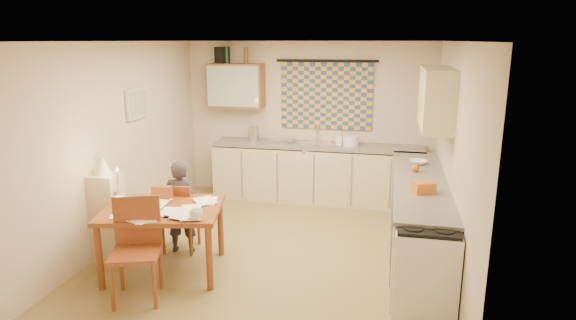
% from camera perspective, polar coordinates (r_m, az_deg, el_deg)
% --- Properties ---
extents(floor, '(4.00, 4.50, 0.02)m').
position_cam_1_polar(floor, '(6.08, -1.50, -10.50)').
color(floor, olive).
rests_on(floor, ground).
extents(ceiling, '(4.00, 4.50, 0.02)m').
position_cam_1_polar(ceiling, '(5.53, -1.67, 14.00)').
color(ceiling, white).
rests_on(ceiling, floor).
extents(wall_back, '(4.00, 0.02, 2.50)m').
position_cam_1_polar(wall_back, '(7.85, 2.36, 4.76)').
color(wall_back, beige).
rests_on(wall_back, floor).
extents(wall_front, '(4.00, 0.02, 2.50)m').
position_cam_1_polar(wall_front, '(3.61, -10.21, -6.70)').
color(wall_front, beige).
rests_on(wall_front, floor).
extents(wall_left, '(0.02, 4.50, 2.50)m').
position_cam_1_polar(wall_left, '(6.45, -19.22, 1.94)').
color(wall_left, beige).
rests_on(wall_left, floor).
extents(wall_right, '(0.02, 4.50, 2.50)m').
position_cam_1_polar(wall_right, '(5.56, 18.98, 0.12)').
color(wall_right, beige).
rests_on(wall_right, floor).
extents(window_blind, '(1.45, 0.03, 1.05)m').
position_cam_1_polar(window_blind, '(7.71, 4.56, 7.56)').
color(window_blind, navy).
rests_on(window_blind, wall_back).
extents(curtain_rod, '(1.60, 0.04, 0.04)m').
position_cam_1_polar(curtain_rod, '(7.64, 4.62, 11.65)').
color(curtain_rod, black).
rests_on(curtain_rod, wall_back).
extents(wall_cabinet, '(0.90, 0.34, 0.70)m').
position_cam_1_polar(wall_cabinet, '(7.88, -6.19, 8.77)').
color(wall_cabinet, brown).
rests_on(wall_cabinet, wall_back).
extents(wall_cabinet_glass, '(0.84, 0.02, 0.64)m').
position_cam_1_polar(wall_cabinet_glass, '(7.72, -6.59, 8.65)').
color(wall_cabinet_glass, '#99B2A5').
rests_on(wall_cabinet_glass, wall_back).
extents(upper_cabinet_right, '(0.34, 1.30, 0.70)m').
position_cam_1_polar(upper_cabinet_right, '(5.98, 17.14, 7.05)').
color(upper_cabinet_right, tan).
rests_on(upper_cabinet_right, wall_right).
extents(framed_print, '(0.04, 0.50, 0.40)m').
position_cam_1_polar(framed_print, '(6.69, -17.47, 6.42)').
color(framed_print, beige).
rests_on(framed_print, wall_left).
extents(print_canvas, '(0.01, 0.42, 0.32)m').
position_cam_1_polar(print_canvas, '(6.68, -17.28, 6.42)').
color(print_canvas, beige).
rests_on(print_canvas, wall_left).
extents(counter_back, '(3.30, 0.62, 0.92)m').
position_cam_1_polar(counter_back, '(7.69, 3.43, -1.55)').
color(counter_back, tan).
rests_on(counter_back, floor).
extents(counter_right, '(0.62, 2.95, 0.92)m').
position_cam_1_polar(counter_right, '(6.01, 15.15, -6.53)').
color(counter_right, tan).
rests_on(counter_right, floor).
extents(stove, '(0.57, 0.57, 0.89)m').
position_cam_1_polar(stove, '(4.76, 15.87, -12.33)').
color(stove, white).
rests_on(stove, floor).
extents(sink, '(0.69, 0.64, 0.10)m').
position_cam_1_polar(sink, '(7.59, 3.30, 1.58)').
color(sink, silver).
rests_on(sink, counter_back).
extents(tap, '(0.03, 0.03, 0.28)m').
position_cam_1_polar(tap, '(7.72, 3.51, 3.17)').
color(tap, silver).
rests_on(tap, counter_back).
extents(dish_rack, '(0.40, 0.36, 0.06)m').
position_cam_1_polar(dish_rack, '(7.67, -0.71, 2.28)').
color(dish_rack, silver).
rests_on(dish_rack, counter_back).
extents(kettle, '(0.20, 0.20, 0.24)m').
position_cam_1_polar(kettle, '(7.77, -4.08, 3.07)').
color(kettle, silver).
rests_on(kettle, counter_back).
extents(mixing_bowl, '(0.24, 0.24, 0.16)m').
position_cam_1_polar(mixing_bowl, '(7.50, 7.46, 2.27)').
color(mixing_bowl, white).
rests_on(mixing_bowl, counter_back).
extents(soap_bottle, '(0.10, 0.10, 0.21)m').
position_cam_1_polar(soap_bottle, '(7.56, 6.10, 2.60)').
color(soap_bottle, white).
rests_on(soap_bottle, counter_back).
extents(bowl, '(0.24, 0.24, 0.06)m').
position_cam_1_polar(bowl, '(6.57, 15.15, -0.24)').
color(bowl, white).
rests_on(bowl, counter_right).
extents(orange_bag, '(0.27, 0.24, 0.12)m').
position_cam_1_polar(orange_bag, '(5.36, 15.75, -3.13)').
color(orange_bag, '#C45E1E').
rests_on(orange_bag, counter_right).
extents(fruit_orange, '(0.10, 0.10, 0.10)m').
position_cam_1_polar(fruit_orange, '(6.18, 14.86, -0.91)').
color(fruit_orange, '#C45E1E').
rests_on(fruit_orange, counter_right).
extents(speaker, '(0.21, 0.24, 0.26)m').
position_cam_1_polar(speaker, '(7.92, -7.82, 12.23)').
color(speaker, black).
rests_on(speaker, wall_cabinet).
extents(bottle_green, '(0.09, 0.09, 0.26)m').
position_cam_1_polar(bottle_green, '(7.90, -7.34, 12.24)').
color(bottle_green, '#195926').
rests_on(bottle_green, wall_cabinet).
extents(bottle_brown, '(0.08, 0.08, 0.26)m').
position_cam_1_polar(bottle_brown, '(7.80, -5.01, 12.27)').
color(bottle_brown, brown).
rests_on(bottle_brown, wall_cabinet).
extents(dining_table, '(1.42, 1.19, 0.75)m').
position_cam_1_polar(dining_table, '(5.54, -14.45, -9.08)').
color(dining_table, brown).
rests_on(dining_table, floor).
extents(chair_far, '(0.43, 0.43, 0.87)m').
position_cam_1_polar(chair_far, '(6.07, -12.59, -8.02)').
color(chair_far, brown).
rests_on(chair_far, floor).
extents(chair_near, '(0.58, 0.58, 1.02)m').
position_cam_1_polar(chair_near, '(5.09, -17.45, -12.24)').
color(chair_near, brown).
rests_on(chair_near, floor).
extents(person, '(0.51, 0.42, 1.14)m').
position_cam_1_polar(person, '(5.94, -12.59, -5.41)').
color(person, black).
rests_on(person, floor).
extents(shelf_stand, '(0.32, 0.30, 1.03)m').
position_cam_1_polar(shelf_stand, '(6.01, -20.54, -6.33)').
color(shelf_stand, tan).
rests_on(shelf_stand, floor).
extents(lampshade, '(0.20, 0.20, 0.22)m').
position_cam_1_polar(lampshade, '(5.83, -21.06, -0.57)').
color(lampshade, beige).
rests_on(lampshade, shelf_stand).
extents(letter_rack, '(0.22, 0.11, 0.16)m').
position_cam_1_polar(letter_rack, '(5.65, -14.69, -3.78)').
color(letter_rack, brown).
rests_on(letter_rack, dining_table).
extents(mug, '(0.26, 0.26, 0.11)m').
position_cam_1_polar(mug, '(4.96, -10.86, -6.39)').
color(mug, white).
rests_on(mug, dining_table).
extents(magazine, '(0.47, 0.47, 0.03)m').
position_cam_1_polar(magazine, '(5.29, -19.95, -6.16)').
color(magazine, '#711704').
rests_on(magazine, dining_table).
extents(book, '(0.33, 0.37, 0.02)m').
position_cam_1_polar(book, '(5.44, -19.18, -5.58)').
color(book, '#C45E1E').
rests_on(book, dining_table).
extents(orange_box, '(0.12, 0.08, 0.04)m').
position_cam_1_polar(orange_box, '(5.20, -18.67, -6.33)').
color(orange_box, '#C45E1E').
rests_on(orange_box, dining_table).
extents(eyeglasses, '(0.14, 0.10, 0.02)m').
position_cam_1_polar(eyeglasses, '(5.11, -13.80, -6.50)').
color(eyeglasses, black).
rests_on(eyeglasses, dining_table).
extents(candle_holder, '(0.07, 0.07, 0.18)m').
position_cam_1_polar(candle_holder, '(5.55, -19.68, -4.37)').
color(candle_holder, silver).
rests_on(candle_holder, dining_table).
extents(candle, '(0.02, 0.02, 0.22)m').
position_cam_1_polar(candle, '(5.51, -19.52, -2.31)').
color(candle, white).
rests_on(candle, dining_table).
extents(candle_flame, '(0.02, 0.02, 0.02)m').
position_cam_1_polar(candle_flame, '(5.50, -19.56, -1.03)').
color(candle_flame, '#FFCC66').
rests_on(candle_flame, dining_table).
extents(papers, '(1.04, 1.00, 0.03)m').
position_cam_1_polar(papers, '(5.28, -14.59, -5.81)').
color(papers, white).
rests_on(papers, dining_table).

